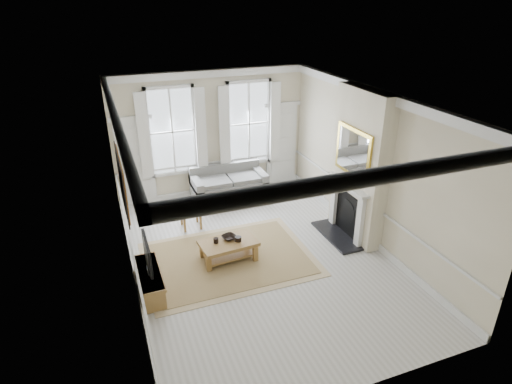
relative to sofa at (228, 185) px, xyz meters
name	(u,v)px	position (x,y,z in m)	size (l,w,h in m)	color
floor	(260,258)	(-0.28, -3.11, -0.37)	(7.20, 7.20, 0.00)	#B7B5AD
ceiling	(260,100)	(-0.28, -3.11, 3.03)	(7.20, 7.20, 0.00)	white
back_wall	(211,134)	(-0.28, 0.49, 1.33)	(5.20, 5.20, 0.00)	beige
left_wall	(124,207)	(-2.88, -3.11, 1.33)	(7.20, 7.20, 0.00)	beige
right_wall	(372,168)	(2.32, -3.11, 1.33)	(7.20, 7.20, 0.00)	beige
window_left	(172,132)	(-1.33, 0.44, 1.53)	(1.26, 0.20, 2.20)	#B2BCC6
window_right	(249,124)	(0.77, 0.44, 1.53)	(1.26, 0.20, 2.20)	#B2BCC6
door_left	(136,164)	(-2.33, 0.45, 0.78)	(0.90, 0.08, 2.30)	silver
door_right	(281,145)	(1.77, 0.45, 0.78)	(0.90, 0.08, 2.30)	silver
painting	(122,182)	(-2.84, -2.81, 1.68)	(0.05, 1.66, 1.06)	#A4751C
chimney_breast	(360,166)	(2.14, -2.91, 1.33)	(0.35, 1.70, 3.38)	beige
hearth	(337,235)	(1.72, -2.91, -0.35)	(0.55, 1.50, 0.05)	black
fireplace	(347,207)	(1.92, -2.91, 0.36)	(0.21, 1.45, 1.33)	silver
mirror	(353,152)	(1.93, -2.91, 1.68)	(0.06, 1.26, 1.06)	gold
sofa	(228,185)	(0.00, 0.00, 0.00)	(1.99, 0.97, 0.89)	slate
side_table	(190,210)	(-1.34, -1.26, 0.09)	(0.60, 0.60, 0.57)	brown
rug	(229,259)	(-0.91, -2.91, -0.36)	(3.50, 2.60, 0.02)	#9C7C50
coffee_table	(228,245)	(-0.91, -2.91, -0.01)	(1.23, 0.79, 0.44)	brown
ceramic_pot_a	(216,240)	(-1.16, -2.86, 0.12)	(0.11, 0.11, 0.11)	black
ceramic_pot_b	(238,239)	(-0.71, -2.96, 0.12)	(0.14, 0.14, 0.10)	black
bowl	(229,237)	(-0.86, -2.81, 0.10)	(0.29, 0.29, 0.07)	black
tv_stand	(150,282)	(-2.62, -3.41, -0.14)	(0.41, 1.26, 0.45)	brown
tv	(147,254)	(-2.60, -3.41, 0.48)	(0.08, 0.90, 0.68)	black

